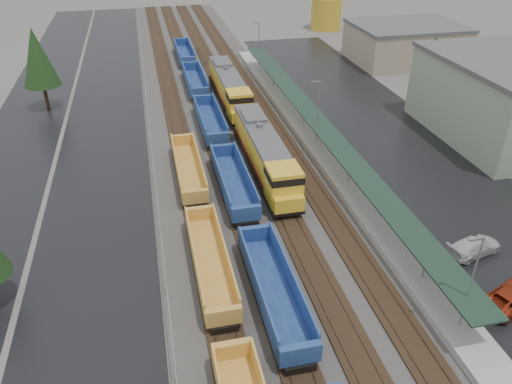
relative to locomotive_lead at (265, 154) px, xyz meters
The scene contains 15 objects.
ballast_strip 15.71m from the locomotive_lead, 97.40° to the left, with size 20.00×160.00×0.08m, color #302D2B.
trackbed 15.69m from the locomotive_lead, 97.40° to the left, with size 14.60×160.00×0.22m.
west_parking_lot 23.06m from the locomotive_lead, 137.83° to the left, with size 10.00×160.00×0.02m, color black.
west_road 31.18m from the locomotive_lead, 150.30° to the left, with size 9.00×160.00×0.02m, color black.
east_commuter_lot 18.00m from the locomotive_lead, 17.62° to the left, with size 16.00×100.00×0.02m, color black.
station_platform 9.40m from the locomotive_lead, 35.79° to the left, with size 3.00×80.00×8.00m.
chainlink_fence 18.01m from the locomotive_lead, 129.73° to the left, with size 0.08×160.04×2.02m.
tree_west_far 35.95m from the locomotive_lead, 134.55° to the left, with size 4.84×4.84×11.00m.
tree_east 29.53m from the locomotive_lead, 27.26° to the left, with size 4.40×4.40×10.00m.
locomotive_lead is the anchor object (origin of this frame).
locomotive_trail 21.00m from the locomotive_lead, 90.00° to the left, with size 3.05×20.07×4.54m.
well_string_blue 5.14m from the locomotive_lead, 143.22° to the right, with size 2.73×109.51×2.42m.
storage_tank 68.46m from the locomotive_lead, 65.06° to the left, with size 6.58×6.58×6.58m, color gold.
parked_car_east_b 26.33m from the locomotive_lead, 61.49° to the right, with size 5.12×2.36×1.42m, color #982D13.
parked_car_east_c 21.92m from the locomotive_lead, 51.64° to the right, with size 5.05×2.05×1.47m, color silver.
Camera 1 is at (-9.27, -0.67, 25.64)m, focal length 35.00 mm.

